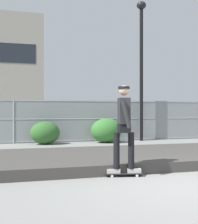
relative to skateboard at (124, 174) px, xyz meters
name	(u,v)px	position (x,y,z in m)	size (l,w,h in m)	color
ground_plane	(184,186)	(0.73, -1.12, -0.06)	(120.00, 120.00, 0.00)	slate
gravel_berm	(126,157)	(0.73, 1.79, 0.06)	(11.47, 3.48, 0.24)	#3D3A38
skateboard	(124,174)	(0.00, 0.00, 0.00)	(0.82, 0.35, 0.07)	black
skater	(124,123)	(0.00, 0.00, 1.06)	(0.73, 0.61, 1.83)	#B2ADA8
chain_fence	(80,121)	(0.73, 7.46, 0.87)	(17.30, 0.06, 1.85)	gray
street_lamp	(141,53)	(3.54, 7.15, 3.97)	(0.44, 0.44, 6.43)	black
parked_car_mid	(111,121)	(3.17, 10.46, 0.78)	(4.54, 2.24, 1.66)	#474C54
shrub_left	(45,133)	(-0.90, 6.82, 0.41)	(1.22, 0.99, 0.94)	#2D5B28
shrub_center	(106,130)	(1.73, 6.76, 0.47)	(1.36, 1.12, 1.05)	#336B2D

